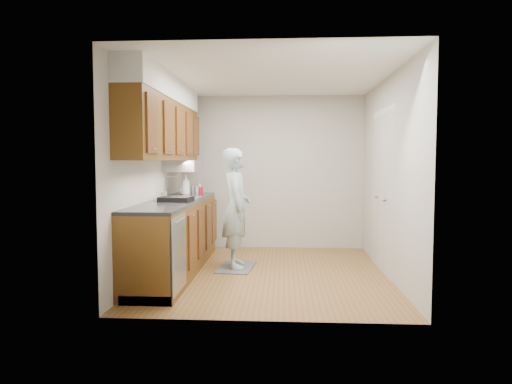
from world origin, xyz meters
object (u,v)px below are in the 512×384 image
(soap_bottle_b, at_px, (200,189))
(steel_can, at_px, (193,191))
(soap_bottle_a, at_px, (186,185))
(person, at_px, (236,200))
(soda_can, at_px, (201,191))
(soap_bottle_c, at_px, (183,189))
(dish_rack, at_px, (176,199))

(soap_bottle_b, bearing_deg, steel_can, 165.57)
(steel_can, bearing_deg, soap_bottle_a, -124.56)
(soap_bottle_a, bearing_deg, person, -29.77)
(soda_can, bearing_deg, soap_bottle_c, 155.42)
(soap_bottle_b, relative_size, soap_bottle_c, 1.06)
(person, bearing_deg, steel_can, 43.03)
(person, xyz_separation_m, dish_rack, (-0.70, -0.49, 0.05))
(dish_rack, bearing_deg, soap_bottle_a, 99.60)
(soda_can, bearing_deg, steel_can, 148.89)
(person, distance_m, soda_can, 0.74)
(person, bearing_deg, soda_can, 41.50)
(steel_can, distance_m, dish_rack, 1.05)
(soap_bottle_b, relative_size, soda_can, 1.43)
(person, distance_m, soap_bottle_a, 0.90)
(soap_bottle_b, distance_m, soap_bottle_c, 0.28)
(soap_bottle_a, distance_m, dish_rack, 0.94)
(soap_bottle_b, xyz_separation_m, soap_bottle_c, (-0.27, 0.08, -0.01))
(soap_bottle_b, xyz_separation_m, soda_can, (0.02, -0.05, -0.03))
(soap_bottle_a, xyz_separation_m, soda_can, (0.21, 0.03, -0.09))
(steel_can, bearing_deg, soap_bottle_b, -14.43)
(person, xyz_separation_m, soda_can, (-0.56, 0.47, 0.08))
(steel_can, bearing_deg, dish_rack, -90.17)
(soap_bottle_b, xyz_separation_m, steel_can, (-0.11, 0.03, -0.03))
(dish_rack, bearing_deg, soap_bottle_b, 88.82)
(soda_can, distance_m, steel_can, 0.15)
(soap_bottle_c, bearing_deg, dish_rack, -81.87)
(person, relative_size, soda_can, 14.10)
(soap_bottle_b, relative_size, dish_rack, 0.48)
(person, distance_m, soap_bottle_c, 1.05)
(soap_bottle_b, relative_size, steel_can, 1.41)
(person, height_order, dish_rack, person)
(soap_bottle_c, xyz_separation_m, dish_rack, (0.16, -1.10, -0.06))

